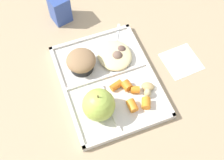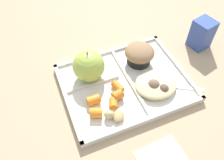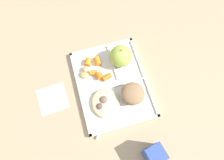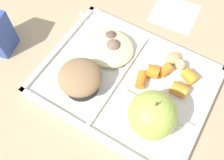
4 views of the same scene
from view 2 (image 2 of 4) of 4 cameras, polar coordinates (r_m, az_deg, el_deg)
The scene contains 16 objects.
ground at distance 0.67m, azimuth 3.24°, elevation -1.24°, with size 6.00×6.00×0.00m, color tan.
lunch_tray at distance 0.66m, azimuth 3.22°, elevation -0.85°, with size 0.35×0.27×0.02m.
green_apple at distance 0.64m, azimuth -5.76°, elevation 3.45°, with size 0.09×0.09×0.10m.
bran_muffin at distance 0.69m, azimuth 6.73°, elevation 6.33°, with size 0.09×0.09×0.06m.
carrot_slice_small at distance 0.63m, azimuth 1.43°, elevation -1.67°, with size 0.02×0.02×0.04m, color orange.
carrot_slice_diagonal at distance 0.61m, azimuth -4.57°, elevation -4.93°, with size 0.02×0.02×0.03m, color orange.
carrot_slice_tilted at distance 0.58m, azimuth -3.94°, elevation -8.08°, with size 0.03×0.03×0.03m, color orange.
carrot_slice_back at distance 0.60m, azimuth 0.31°, elevation -5.75°, with size 0.02×0.02×0.03m, color orange.
carrot_slice_large at distance 0.61m, azimuth 1.35°, elevation -3.76°, with size 0.03×0.03×0.02m, color orange.
potato_chunk_large at distance 0.58m, azimuth 1.60°, elevation -8.90°, with size 0.04×0.03×0.02m, color tan.
potato_chunk_small at distance 0.58m, azimuth -0.68°, elevation -8.54°, with size 0.03×0.02×0.03m, color tan.
egg_noodle_pile at distance 0.65m, azimuth 10.74°, elevation -0.99°, with size 0.12×0.10×0.03m, color beige.
meatball_center at distance 0.64m, azimuth 12.54°, elevation -2.27°, with size 0.03×0.03×0.03m, color brown.
meatball_side at distance 0.64m, azimuth 10.20°, elevation -1.32°, with size 0.03×0.03×0.03m, color #755B4C.
plastic_fork at distance 0.66m, azimuth 14.17°, elevation -1.62°, with size 0.15×0.09×0.00m.
milk_carton at distance 0.80m, azimuth 21.20°, elevation 10.52°, with size 0.06×0.06×0.10m, color #334C99.
Camera 2 is at (-0.19, -0.36, 0.53)m, focal length 37.16 mm.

